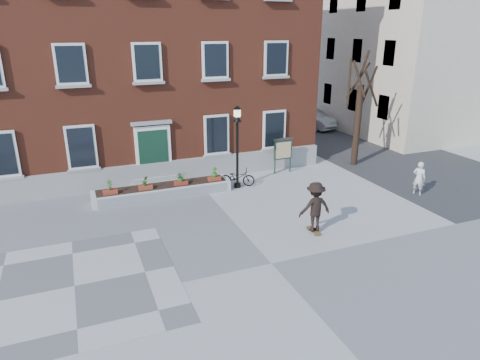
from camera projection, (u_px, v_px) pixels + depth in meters
name	position (u px, v px, depth m)	size (l,w,h in m)	color
ground	(271.00, 263.00, 13.90)	(100.00, 100.00, 0.00)	#9F9FA1
checker_patch	(74.00, 286.00, 12.68)	(6.00, 6.00, 0.01)	#5F5F61
bicycle	(237.00, 177.00, 20.59)	(0.59, 1.68, 0.88)	black
parked_car	(312.00, 119.00, 32.65)	(1.49, 4.27, 1.41)	#B4B6B9
bystander	(419.00, 178.00, 19.45)	(0.57, 0.38, 1.57)	silver
brick_building	(130.00, 46.00, 23.32)	(18.40, 10.85, 12.60)	brown
planter_assembly	(163.00, 190.00, 19.38)	(6.20, 1.12, 1.15)	silver
bare_tree	(358.00, 115.00, 23.13)	(1.83, 1.83, 6.16)	#2F1F15
side_street	(366.00, 31.00, 35.15)	(15.20, 36.00, 14.50)	#39393B
lamp_post	(237.00, 136.00, 19.72)	(0.40, 0.40, 3.93)	black
notice_board	(283.00, 150.00, 22.22)	(1.10, 0.16, 1.87)	#193325
skateboarder	(315.00, 207.00, 15.71)	(1.27, 0.78, 1.98)	brown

